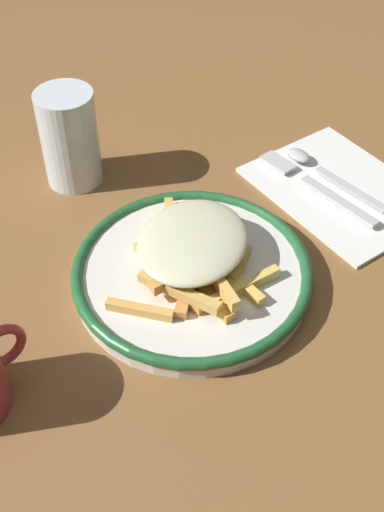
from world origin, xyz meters
name	(u,v)px	position (x,y,z in m)	size (l,w,h in m)	color
ground_plane	(192,282)	(0.00, 0.00, 0.00)	(2.60, 2.60, 0.00)	brown
plate	(192,273)	(0.00, 0.00, 0.01)	(0.25, 0.25, 0.02)	silver
fries_heap	(193,250)	(0.00, 0.00, 0.04)	(0.19, 0.17, 0.04)	gold
napkin	(339,187)	(0.23, 0.00, 0.00)	(0.16, 0.21, 0.01)	white
fork	(317,187)	(0.21, 0.02, 0.01)	(0.02, 0.18, 0.01)	silver
spoon	(318,168)	(0.23, 0.04, 0.01)	(0.02, 0.15, 0.01)	silver
water_glass	(67,139)	(0.00, 0.23, 0.06)	(0.07, 0.07, 0.12)	silver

